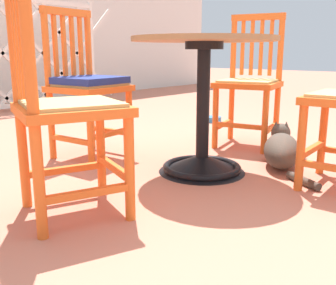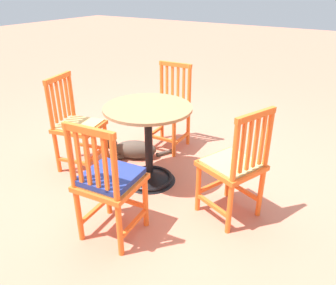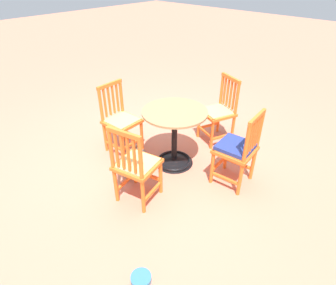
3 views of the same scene
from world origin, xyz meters
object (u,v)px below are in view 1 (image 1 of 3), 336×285
at_px(orange_chair_by_planter, 64,110).
at_px(orange_chair_tucked_in, 87,86).
at_px(tabby_cat, 282,149).
at_px(cafe_table, 203,121).
at_px(pet_water_bowl, 212,119).
at_px(orange_chair_near_fence, 249,84).

bearing_deg(orange_chair_by_planter, orange_chair_tucked_in, 46.64).
relative_size(orange_chair_tucked_in, tabby_cat, 1.54).
bearing_deg(cafe_table, orange_chair_by_planter, 175.34).
bearing_deg(tabby_cat, orange_chair_tucked_in, 121.10).
relative_size(cafe_table, pet_water_bowl, 4.47).
relative_size(cafe_table, orange_chair_by_planter, 0.83).
xyz_separation_m(orange_chair_by_planter, tabby_cat, (1.25, -0.34, -0.34)).
bearing_deg(orange_chair_near_fence, orange_chair_by_planter, -177.41).
distance_m(orange_chair_tucked_in, pet_water_bowl, 1.62).
distance_m(orange_chair_near_fence, orange_chair_tucked_in, 1.11).
xyz_separation_m(cafe_table, orange_chair_by_planter, (-0.83, 0.07, 0.15)).
xyz_separation_m(cafe_table, tabby_cat, (0.42, -0.27, -0.19)).
bearing_deg(tabby_cat, orange_chair_by_planter, 164.73).
xyz_separation_m(cafe_table, orange_chair_near_fence, (0.74, 0.14, 0.15)).
xyz_separation_m(orange_chair_near_fence, pet_water_bowl, (0.62, 0.73, -0.41)).
height_order(orange_chair_by_planter, tabby_cat, orange_chair_by_planter).
bearing_deg(pet_water_bowl, cafe_table, -147.65).
distance_m(orange_chair_tucked_in, orange_chair_by_planter, 0.93).
distance_m(orange_chair_by_planter, pet_water_bowl, 2.37).
xyz_separation_m(orange_chair_near_fence, orange_chair_tucked_in, (-0.94, 0.60, 0.01)).
xyz_separation_m(cafe_table, orange_chair_tucked_in, (-0.19, 0.74, 0.16)).
relative_size(orange_chair_near_fence, tabby_cat, 1.54).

